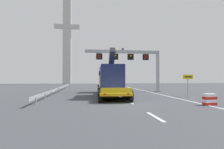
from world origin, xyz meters
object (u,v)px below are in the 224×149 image
(overhead_lane_gantry, at_px, (132,58))
(bridge_pylon_distant, at_px, (67,37))
(heavy_haul_truck_yellow, at_px, (109,79))
(crash_barrier_striped, at_px, (210,99))
(exit_sign_yellow, at_px, (188,80))

(overhead_lane_gantry, xyz_separation_m, bridge_pylon_distant, (-14.10, 40.58, 11.79))
(heavy_haul_truck_yellow, distance_m, crash_barrier_striped, 12.14)
(bridge_pylon_distant, bearing_deg, heavy_haul_truck_yellow, -77.41)
(heavy_haul_truck_yellow, bearing_deg, exit_sign_yellow, -18.68)
(exit_sign_yellow, bearing_deg, bridge_pylon_distant, 111.52)
(overhead_lane_gantry, relative_size, crash_barrier_striped, 11.20)
(overhead_lane_gantry, height_order, heavy_haul_truck_yellow, overhead_lane_gantry)
(crash_barrier_striped, distance_m, bridge_pylon_distant, 59.90)
(overhead_lane_gantry, bearing_deg, bridge_pylon_distant, 109.16)
(overhead_lane_gantry, relative_size, exit_sign_yellow, 4.65)
(overhead_lane_gantry, distance_m, crash_barrier_striped, 15.48)
(heavy_haul_truck_yellow, height_order, exit_sign_yellow, heavy_haul_truck_yellow)
(crash_barrier_striped, bearing_deg, exit_sign_yellow, 73.09)
(heavy_haul_truck_yellow, xyz_separation_m, exit_sign_yellow, (8.90, -3.01, -0.11))
(heavy_haul_truck_yellow, relative_size, bridge_pylon_distant, 0.43)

